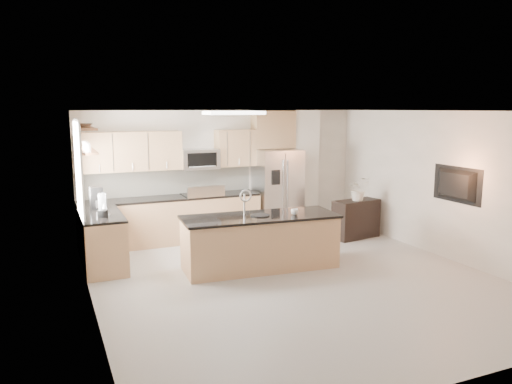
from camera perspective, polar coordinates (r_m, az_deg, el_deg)
name	(u,v)px	position (r m, az deg, el deg)	size (l,w,h in m)	color
floor	(295,280)	(7.91, 4.53, -9.96)	(6.50, 6.50, 0.00)	#A9A5A0
ceiling	(298,111)	(7.46, 4.79, 9.22)	(6.00, 6.50, 0.02)	silver
wall_back	(224,173)	(10.53, -3.64, 2.22)	(6.00, 0.02, 2.60)	beige
wall_front	(461,255)	(5.02, 22.39, -6.65)	(6.00, 0.02, 2.60)	beige
wall_left	(89,214)	(6.74, -18.53, -2.41)	(0.02, 6.50, 2.60)	beige
wall_right	(448,186)	(9.35, 21.13, 0.67)	(0.02, 6.50, 2.60)	beige
back_counter	(172,219)	(10.02, -9.59, -3.07)	(3.55, 0.66, 1.44)	tan
left_counter	(102,240)	(8.75, -17.17, -5.30)	(0.66, 1.50, 0.92)	tan
range	(202,216)	(10.17, -6.15, -2.80)	(0.76, 0.64, 1.14)	black
upper_cabinets	(164,150)	(9.95, -10.45, 4.70)	(3.50, 0.33, 0.75)	tan
microwave	(199,159)	(10.11, -6.48, 3.76)	(0.76, 0.40, 0.40)	silver
refrigerator	(277,191)	(10.65, 2.44, 0.09)	(0.92, 0.78, 1.78)	silver
partition_column	(304,169)	(11.13, 5.49, 2.60)	(0.60, 0.30, 2.60)	white
window	(79,171)	(8.51, -19.58, 2.32)	(0.04, 1.15, 1.65)	white
shelf_lower	(86,151)	(8.59, -18.89, 4.44)	(0.30, 1.20, 0.04)	brown
shelf_upper	(84,128)	(8.57, -19.02, 6.90)	(0.30, 1.20, 0.04)	brown
ceiling_fixture	(234,113)	(8.76, -2.54, 9.02)	(1.00, 0.50, 0.06)	white
island	(260,242)	(8.33, 0.47, -5.69)	(2.65, 1.13, 1.32)	tan
credenza	(356,219)	(10.46, 11.36, -3.04)	(0.99, 0.41, 0.79)	black
cup	(295,212)	(8.30, 4.44, -2.27)	(0.12, 0.12, 0.10)	white
platter	(260,215)	(8.20, 0.46, -2.67)	(0.32, 0.32, 0.02)	black
blender	(102,207)	(8.32, -17.15, -1.63)	(0.17, 0.17, 0.38)	black
kettle	(104,209)	(8.52, -16.93, -1.82)	(0.18, 0.18, 0.22)	silver
coffee_maker	(96,198)	(9.03, -17.79, -0.70)	(0.21, 0.26, 0.38)	black
bowl	(84,124)	(8.64, -19.08, 7.32)	(0.35, 0.35, 0.09)	silver
flower_vase	(359,183)	(10.28, 11.65, 1.04)	(0.66, 0.57, 0.73)	beige
television	(453,185)	(9.14, 21.62, 0.77)	(1.08, 0.14, 0.62)	black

